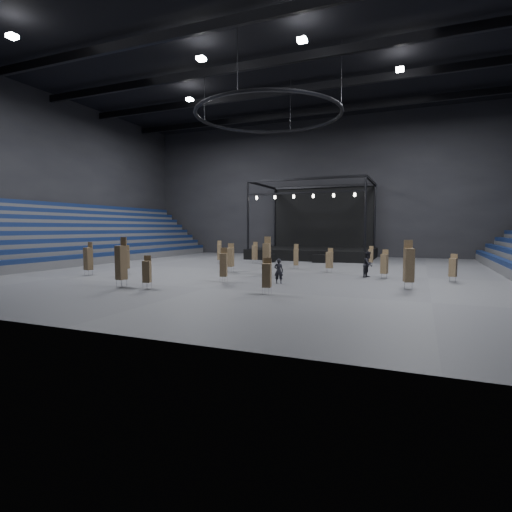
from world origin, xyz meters
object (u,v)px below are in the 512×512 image
at_px(chair_stack_2, 125,259).
at_px(chair_stack_4, 329,260).
at_px(chair_stack_8, 230,257).
at_px(chair_stack_9, 371,255).
at_px(flight_case_left, 269,258).
at_px(chair_stack_1, 224,264).
at_px(man_center, 279,271).
at_px(chair_stack_10, 384,263).
at_px(chair_stack_11, 147,271).
at_px(chair_stack_5, 267,256).
at_px(chair_stack_14, 296,256).
at_px(chair_stack_13, 255,252).
at_px(flight_case_mid, 319,259).
at_px(flight_case_right, 319,259).
at_px(chair_stack_0, 453,267).
at_px(chair_stack_12, 267,275).
at_px(crew_member, 368,264).
at_px(chair_stack_6, 88,258).
at_px(chair_stack_15, 219,252).
at_px(stage, 315,246).
at_px(chair_stack_7, 409,264).
at_px(chair_stack_3, 121,262).

distance_m(chair_stack_2, chair_stack_4, 16.32).
distance_m(chair_stack_8, chair_stack_9, 14.21).
bearing_deg(flight_case_left, chair_stack_1, -80.23).
height_order(flight_case_left, man_center, man_center).
relative_size(chair_stack_8, chair_stack_10, 1.13).
xyz_separation_m(chair_stack_1, chair_stack_11, (-2.96, -4.33, -0.15)).
distance_m(chair_stack_5, chair_stack_14, 5.69).
relative_size(chair_stack_5, chair_stack_13, 1.35).
distance_m(flight_case_mid, chair_stack_8, 12.49).
xyz_separation_m(flight_case_mid, chair_stack_10, (7.48, -11.24, 0.67)).
bearing_deg(chair_stack_14, flight_case_right, 75.04).
height_order(chair_stack_0, chair_stack_2, chair_stack_2).
height_order(flight_case_mid, chair_stack_8, chair_stack_8).
bearing_deg(chair_stack_12, flight_case_right, 84.82).
bearing_deg(crew_member, chair_stack_9, 23.47).
relative_size(chair_stack_0, chair_stack_6, 0.74).
relative_size(flight_case_mid, chair_stack_0, 0.69).
bearing_deg(chair_stack_15, stage, 32.12).
bearing_deg(stage, chair_stack_14, -82.78).
bearing_deg(flight_case_left, chair_stack_5, -70.22).
distance_m(stage, chair_stack_6, 27.06).
distance_m(chair_stack_2, chair_stack_15, 11.91).
bearing_deg(chair_stack_11, chair_stack_13, 72.43).
height_order(chair_stack_9, chair_stack_14, chair_stack_14).
relative_size(stage, chair_stack_13, 6.31).
xyz_separation_m(chair_stack_5, chair_stack_15, (-8.40, 8.27, -0.32)).
distance_m(stage, chair_stack_7, 25.25).
relative_size(stage, flight_case_right, 12.97).
bearing_deg(stage, chair_stack_2, -112.52).
bearing_deg(flight_case_right, chair_stack_9, -16.73).
bearing_deg(chair_stack_9, crew_member, -80.37).
height_order(chair_stack_5, chair_stack_7, chair_stack_5).
height_order(flight_case_mid, chair_stack_9, chair_stack_9).
distance_m(chair_stack_7, chair_stack_15, 21.80).
distance_m(chair_stack_12, chair_stack_14, 13.84).
xyz_separation_m(chair_stack_3, chair_stack_12, (9.36, 0.78, -0.48)).
height_order(chair_stack_4, chair_stack_15, chair_stack_15).
xyz_separation_m(chair_stack_2, chair_stack_3, (4.30, -5.33, 0.32)).
relative_size(chair_stack_6, chair_stack_12, 1.28).
relative_size(chair_stack_7, chair_stack_15, 1.25).
xyz_separation_m(flight_case_right, chair_stack_15, (-9.34, -4.62, 0.84)).
bearing_deg(man_center, flight_case_right, -97.27).
xyz_separation_m(flight_case_left, flight_case_right, (5.15, 1.20, -0.08)).
xyz_separation_m(flight_case_left, chair_stack_7, (14.40, -14.79, 1.06)).
bearing_deg(chair_stack_15, chair_stack_0, -42.55).
xyz_separation_m(chair_stack_0, crew_member, (-5.60, 0.48, -0.06)).
bearing_deg(chair_stack_11, chair_stack_6, 136.12).
bearing_deg(flight_case_right, stage, 107.43).
height_order(chair_stack_2, chair_stack_4, chair_stack_2).
height_order(stage, flight_case_right, stage).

